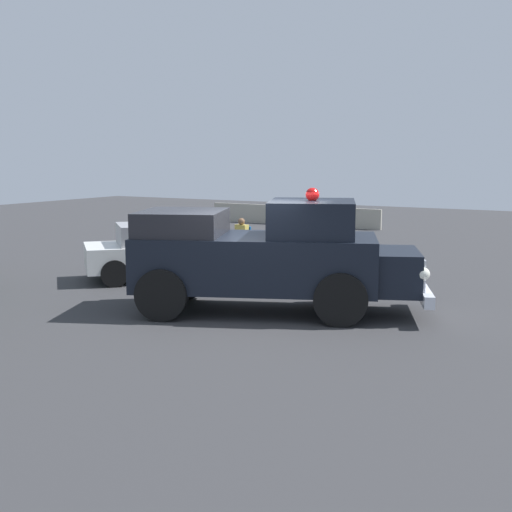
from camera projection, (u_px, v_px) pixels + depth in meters
The scene contains 7 objects.
ground_plane at pixel (251, 316), 13.67m from camera, with size 60.00×60.00×0.00m, color #333335.
vintage_fire_truck at pixel (267, 255), 13.86m from camera, with size 6.33×4.34×2.59m.
classic_hot_rod at pixel (168, 250), 17.79m from camera, with size 4.34×4.44×1.46m.
lawn_chair_near_truck at pixel (242, 240), 21.19m from camera, with size 0.55×0.54×1.02m.
lawn_chair_by_car at pixel (288, 260), 17.17m from camera, with size 0.61×0.61×1.02m.
spectator_seated at pixel (240, 237), 21.07m from camera, with size 0.42×0.57×1.29m.
background_fence at pixel (292, 215), 31.42m from camera, with size 8.68×0.12×0.90m.
Camera 1 is at (-6.72, 11.52, 3.23)m, focal length 47.16 mm.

